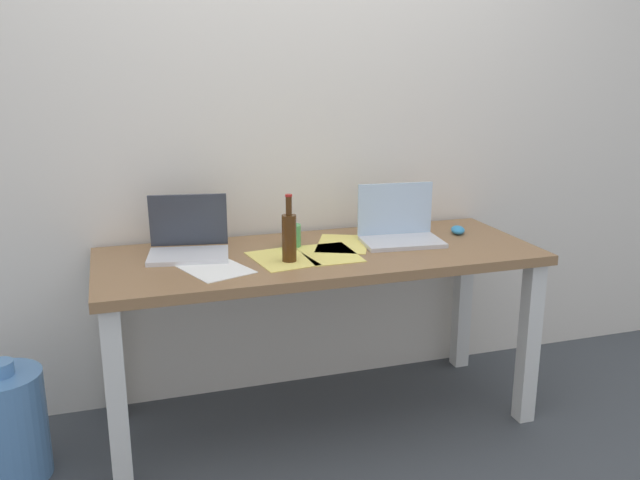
{
  "coord_description": "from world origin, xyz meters",
  "views": [
    {
      "loc": [
        -0.8,
        -2.53,
        1.52
      ],
      "look_at": [
        0.0,
        0.0,
        0.8
      ],
      "focal_mm": 37.9,
      "sensor_mm": 36.0,
      "label": 1
    }
  ],
  "objects_px": {
    "laptop_left": "(188,243)",
    "laptop_right": "(399,229)",
    "computer_mouse": "(458,230)",
    "desk": "(320,276)",
    "coffee_mug": "(291,236)",
    "water_cooler_jug": "(7,425)",
    "beer_bottle": "(289,236)"
  },
  "relations": [
    {
      "from": "laptop_right",
      "to": "water_cooler_jug",
      "type": "bearing_deg",
      "value": -175.98
    },
    {
      "from": "laptop_left",
      "to": "computer_mouse",
      "type": "xyz_separation_m",
      "value": [
        1.2,
        -0.02,
        -0.03
      ]
    },
    {
      "from": "beer_bottle",
      "to": "coffee_mug",
      "type": "xyz_separation_m",
      "value": [
        0.06,
        0.2,
        -0.06
      ]
    },
    {
      "from": "laptop_right",
      "to": "coffee_mug",
      "type": "distance_m",
      "value": 0.47
    },
    {
      "from": "desk",
      "to": "laptop_right",
      "type": "distance_m",
      "value": 0.41
    },
    {
      "from": "computer_mouse",
      "to": "desk",
      "type": "bearing_deg",
      "value": -149.47
    },
    {
      "from": "desk",
      "to": "computer_mouse",
      "type": "height_order",
      "value": "computer_mouse"
    },
    {
      "from": "coffee_mug",
      "to": "laptop_left",
      "type": "bearing_deg",
      "value": 179.04
    },
    {
      "from": "water_cooler_jug",
      "to": "computer_mouse",
      "type": "bearing_deg",
      "value": 4.78
    },
    {
      "from": "laptop_left",
      "to": "water_cooler_jug",
      "type": "relative_size",
      "value": 0.75
    },
    {
      "from": "desk",
      "to": "computer_mouse",
      "type": "distance_m",
      "value": 0.7
    },
    {
      "from": "computer_mouse",
      "to": "coffee_mug",
      "type": "relative_size",
      "value": 1.05
    },
    {
      "from": "laptop_left",
      "to": "laptop_right",
      "type": "height_order",
      "value": "laptop_right"
    },
    {
      "from": "beer_bottle",
      "to": "water_cooler_jug",
      "type": "xyz_separation_m",
      "value": [
        -1.08,
        0.03,
        -0.64
      ]
    },
    {
      "from": "laptop_left",
      "to": "laptop_right",
      "type": "xyz_separation_m",
      "value": [
        0.89,
        -0.07,
        0.0
      ]
    },
    {
      "from": "water_cooler_jug",
      "to": "laptop_left",
      "type": "bearing_deg",
      "value": 14.26
    },
    {
      "from": "coffee_mug",
      "to": "laptop_right",
      "type": "bearing_deg",
      "value": -7.53
    },
    {
      "from": "laptop_left",
      "to": "beer_bottle",
      "type": "bearing_deg",
      "value": -30.13
    },
    {
      "from": "beer_bottle",
      "to": "desk",
      "type": "bearing_deg",
      "value": 31.42
    },
    {
      "from": "coffee_mug",
      "to": "water_cooler_jug",
      "type": "relative_size",
      "value": 0.2
    },
    {
      "from": "desk",
      "to": "water_cooler_jug",
      "type": "relative_size",
      "value": 3.84
    },
    {
      "from": "laptop_right",
      "to": "coffee_mug",
      "type": "bearing_deg",
      "value": 172.47
    },
    {
      "from": "desk",
      "to": "coffee_mug",
      "type": "distance_m",
      "value": 0.21
    },
    {
      "from": "laptop_right",
      "to": "computer_mouse",
      "type": "height_order",
      "value": "laptop_right"
    },
    {
      "from": "desk",
      "to": "coffee_mug",
      "type": "xyz_separation_m",
      "value": [
        -0.09,
        0.11,
        0.15
      ]
    },
    {
      "from": "computer_mouse",
      "to": "water_cooler_jug",
      "type": "xyz_separation_m",
      "value": [
        -1.92,
        -0.16,
        -0.56
      ]
    },
    {
      "from": "laptop_left",
      "to": "laptop_right",
      "type": "relative_size",
      "value": 0.99
    },
    {
      "from": "desk",
      "to": "laptop_right",
      "type": "height_order",
      "value": "laptop_right"
    },
    {
      "from": "beer_bottle",
      "to": "water_cooler_jug",
      "type": "distance_m",
      "value": 1.26
    },
    {
      "from": "computer_mouse",
      "to": "coffee_mug",
      "type": "xyz_separation_m",
      "value": [
        -0.77,
        0.01,
        0.03
      ]
    },
    {
      "from": "computer_mouse",
      "to": "water_cooler_jug",
      "type": "height_order",
      "value": "computer_mouse"
    },
    {
      "from": "laptop_left",
      "to": "beer_bottle",
      "type": "distance_m",
      "value": 0.42
    }
  ]
}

